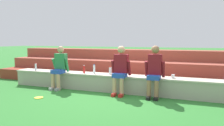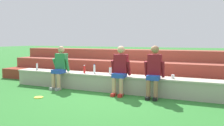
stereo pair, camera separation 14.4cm
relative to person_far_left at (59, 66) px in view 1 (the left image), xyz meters
name	(u,v)px [view 1 (the left image)]	position (x,y,z in m)	size (l,w,h in m)	color
ground_plane	(117,94)	(1.93, 0.01, -0.71)	(80.00, 80.00, 0.00)	#2D752D
stone_seating_wall	(120,83)	(1.93, 0.26, -0.45)	(7.32, 0.54, 0.51)	#A8A08E
brick_bleachers	(137,69)	(1.93, 2.16, -0.27)	(10.47, 2.38, 1.15)	maroon
person_far_left	(59,66)	(0.00, 0.00, 0.00)	(0.54, 0.57, 1.34)	tan
person_left_of_center	(120,69)	(2.03, -0.03, 0.02)	(0.56, 0.53, 1.37)	tan
person_center	(154,70)	(2.98, -0.02, 0.03)	(0.53, 0.54, 1.39)	#996B4C
water_bottle_center_gap	(94,69)	(1.07, 0.28, -0.08)	(0.06, 0.06, 0.28)	silver
water_bottle_mid_right	(36,67)	(-1.14, 0.26, -0.09)	(0.06, 0.06, 0.24)	silver
water_bottle_near_left	(110,71)	(1.60, 0.30, -0.10)	(0.08, 0.08, 0.23)	silver
water_bottle_mid_left	(84,69)	(0.74, 0.25, -0.09)	(0.06, 0.06, 0.24)	red
plastic_cup_left_end	(173,76)	(3.43, 0.25, -0.16)	(0.09, 0.09, 0.10)	white
frisbee	(39,98)	(0.14, -1.17, -0.71)	(0.23, 0.23, 0.02)	yellow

